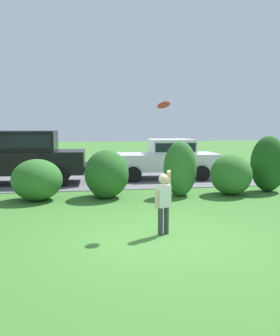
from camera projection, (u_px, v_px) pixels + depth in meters
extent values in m
plane|color=#3D752D|center=(155.00, 240.00, 7.40)|extent=(80.00, 80.00, 0.00)
cube|color=slate|center=(113.00, 180.00, 15.01)|extent=(28.00, 4.40, 0.02)
ellipsoid|color=#33702B|center=(37.00, 180.00, 11.13)|extent=(1.44, 1.45, 1.18)
ellipsoid|color=#33702B|center=(42.00, 185.00, 11.30)|extent=(0.96, 0.96, 0.86)
ellipsoid|color=#286023|center=(107.00, 174.00, 11.55)|extent=(1.30, 1.50, 1.41)
ellipsoid|color=#286023|center=(105.00, 185.00, 11.44)|extent=(0.86, 0.86, 0.78)
ellipsoid|color=#33702B|center=(180.00, 169.00, 11.74)|extent=(1.00, 0.83, 1.66)
ellipsoid|color=#33702B|center=(181.00, 187.00, 12.09)|extent=(0.54, 0.54, 0.49)
ellipsoid|color=#33702B|center=(231.00, 175.00, 12.03)|extent=(1.26, 1.38, 1.24)
ellipsoid|color=#1E511C|center=(268.00, 164.00, 12.57)|extent=(1.15, 1.04, 1.79)
cube|color=white|center=(163.00, 162.00, 15.52)|extent=(4.27, 2.00, 0.64)
cube|color=white|center=(171.00, 146.00, 15.49)|extent=(1.74, 1.68, 0.56)
cube|color=black|center=(171.00, 146.00, 15.49)|extent=(1.61, 1.70, 0.34)
cylinder|color=black|center=(133.00, 175.00, 14.46)|extent=(0.61, 0.24, 0.60)
cylinder|color=black|center=(128.00, 169.00, 16.32)|extent=(0.61, 0.24, 0.60)
cylinder|color=black|center=(202.00, 173.00, 14.81)|extent=(0.61, 0.24, 0.60)
cylinder|color=black|center=(189.00, 168.00, 16.66)|extent=(0.61, 0.24, 0.60)
cube|color=black|center=(109.00, 166.00, 15.26)|extent=(0.19, 1.75, 0.20)
cube|color=black|center=(215.00, 165.00, 15.82)|extent=(0.19, 1.75, 0.20)
cube|color=black|center=(22.00, 162.00, 14.12)|extent=(4.61, 2.13, 0.80)
cube|color=black|center=(21.00, 141.00, 14.03)|extent=(2.57, 1.78, 0.72)
cube|color=black|center=(21.00, 141.00, 14.03)|extent=(2.38, 1.78, 0.43)
cylinder|color=black|center=(59.00, 178.00, 13.39)|extent=(0.69, 0.26, 0.68)
cylinder|color=black|center=(63.00, 171.00, 15.25)|extent=(0.69, 0.26, 0.68)
cube|color=black|center=(86.00, 167.00, 14.39)|extent=(0.23, 1.75, 0.20)
cylinder|color=#383842|center=(160.00, 221.00, 7.70)|extent=(0.10, 0.10, 0.55)
cylinder|color=#383842|center=(166.00, 220.00, 7.77)|extent=(0.10, 0.10, 0.55)
cube|color=white|center=(164.00, 196.00, 7.68)|extent=(0.30, 0.24, 0.44)
sphere|color=beige|center=(164.00, 179.00, 7.64)|extent=(0.20, 0.20, 0.20)
cylinder|color=beige|center=(169.00, 179.00, 7.77)|extent=(0.15, 0.28, 0.39)
cylinder|color=beige|center=(157.00, 199.00, 7.61)|extent=(0.07, 0.07, 0.36)
cylinder|color=red|center=(164.00, 105.00, 8.13)|extent=(0.30, 0.27, 0.18)
cylinder|color=#1EB7B2|center=(164.00, 105.00, 8.13)|extent=(0.17, 0.15, 0.11)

